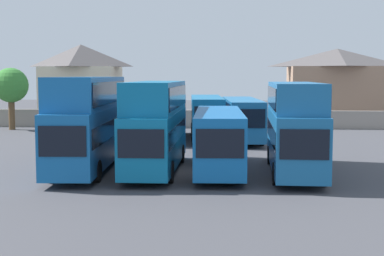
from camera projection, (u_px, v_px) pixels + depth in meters
name	position (u px, v px, depth m)	size (l,w,h in m)	color
ground	(205.00, 136.00, 48.04)	(140.00, 140.00, 0.00)	#424247
depot_boundary_wall	(209.00, 119.00, 55.12)	(56.00, 0.50, 1.80)	gray
bus_1	(89.00, 118.00, 30.53)	(3.14, 11.52, 5.16)	#145B9F
bus_2	(156.00, 121.00, 30.03)	(2.60, 10.32, 4.91)	#0C6597
bus_3	(219.00, 137.00, 30.22)	(2.91, 10.93, 3.30)	#105BA4
bus_4	(294.00, 123.00, 29.33)	(2.70, 10.30, 4.86)	#185D95
bus_5	(166.00, 115.00, 45.41)	(2.64, 10.64, 3.53)	#135599
bus_6	(207.00, 115.00, 45.09)	(3.30, 10.66, 3.51)	#116196
bus_7	(242.00, 117.00, 44.63)	(3.45, 11.57, 3.35)	#1C639A
house_terrace_left	(81.00, 82.00, 64.62)	(8.81, 7.00, 8.87)	beige
house_terrace_centre	(337.00, 84.00, 63.79)	(11.36, 7.99, 8.34)	#9E7A60
tree_left_of_lot	(11.00, 86.00, 53.32)	(3.36, 3.36, 6.00)	brown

